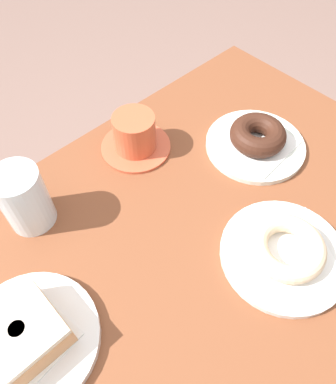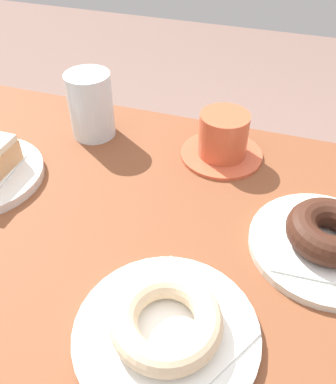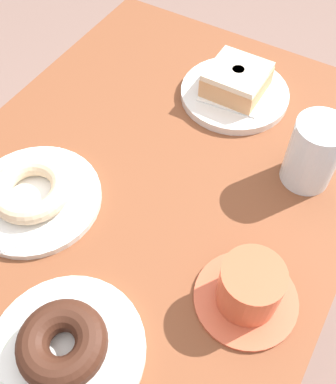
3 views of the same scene
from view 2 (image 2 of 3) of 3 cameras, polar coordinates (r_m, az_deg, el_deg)
table at (r=0.65m, az=-2.68°, el=-12.99°), size 0.95×0.64×0.75m
plate_chocolate_ring at (r=0.58m, az=20.99°, el=-7.07°), size 0.20×0.20×0.01m
napkin_chocolate_ring at (r=0.57m, az=21.16°, el=-6.59°), size 0.14×0.14×0.00m
donut_chocolate_ring at (r=0.56m, az=21.69°, el=-5.11°), size 0.11×0.11×0.04m
plate_sugar_ring at (r=0.47m, az=-0.22°, el=-19.14°), size 0.20×0.20×0.01m
napkin_sugar_ring at (r=0.46m, az=-0.23°, el=-18.70°), size 0.19×0.19×0.00m
donut_sugar_ring at (r=0.45m, az=-0.23°, el=-17.63°), size 0.12×0.12×0.03m
water_glass at (r=0.74m, az=-10.77°, el=11.87°), size 0.08×0.08×0.12m
coffee_cup at (r=0.69m, az=7.72°, el=7.55°), size 0.14×0.14×0.08m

